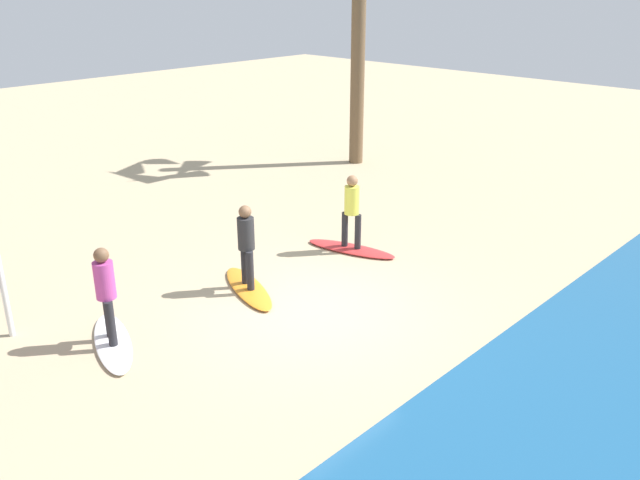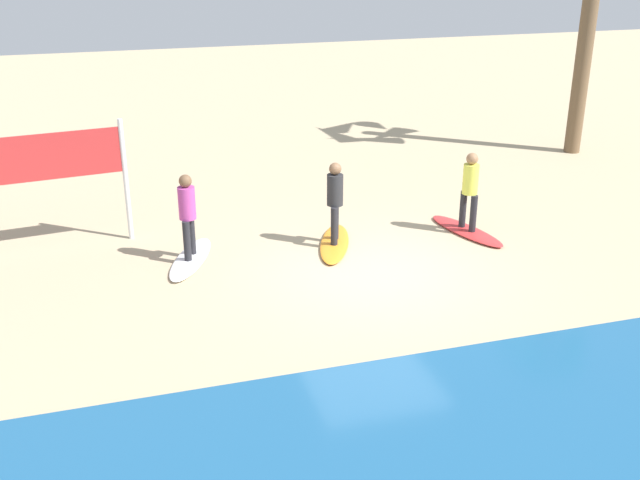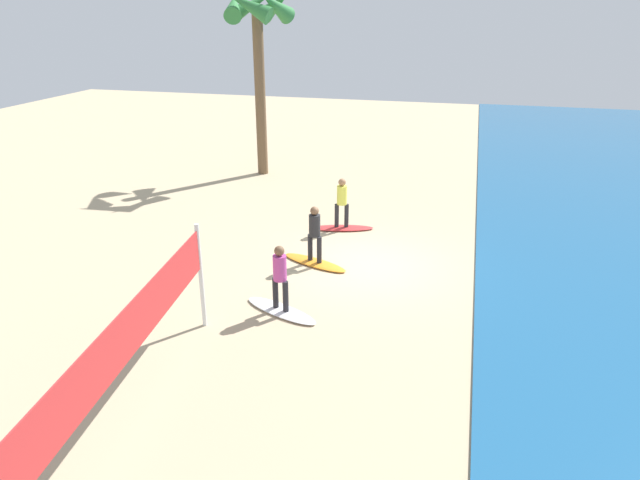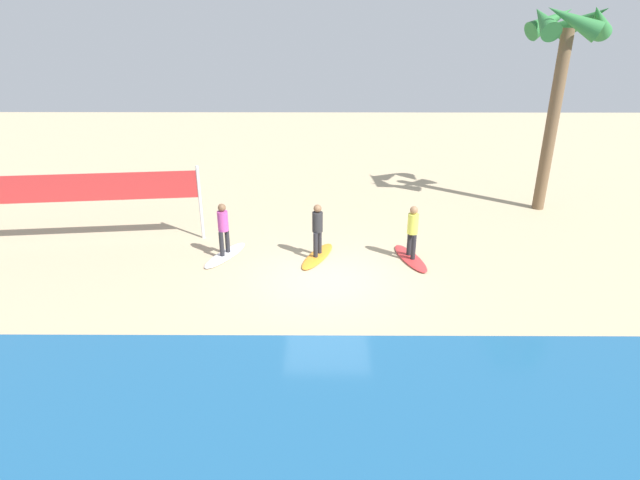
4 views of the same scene
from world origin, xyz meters
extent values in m
plane|color=tan|center=(0.00, 0.00, 0.00)|extent=(60.00, 60.00, 0.00)
ellipsoid|color=red|center=(-2.56, -1.31, 0.04)|extent=(1.07, 2.17, 0.09)
cylinder|color=#232328|center=(-2.60, -1.15, 0.48)|extent=(0.14, 0.14, 0.78)
cylinder|color=#232328|center=(-2.52, -1.46, 0.48)|extent=(0.14, 0.14, 0.78)
cylinder|color=#E0E04C|center=(-2.56, -1.31, 1.18)|extent=(0.32, 0.32, 0.62)
sphere|color=#9E704C|center=(-2.56, -1.31, 1.61)|extent=(0.24, 0.24, 0.24)
ellipsoid|color=orange|center=(0.30, -1.44, 0.04)|extent=(1.29, 2.16, 0.09)
cylinder|color=#232328|center=(0.36, -1.30, 0.48)|extent=(0.14, 0.14, 0.78)
cylinder|color=#232328|center=(0.24, -1.59, 0.48)|extent=(0.14, 0.14, 0.78)
cylinder|color=#262628|center=(0.30, -1.44, 1.18)|extent=(0.32, 0.32, 0.62)
sphere|color=brown|center=(0.30, -1.44, 1.61)|extent=(0.24, 0.24, 0.24)
ellipsoid|color=white|center=(3.18, -1.51, 0.04)|extent=(1.34, 2.15, 0.09)
cylinder|color=#232328|center=(3.25, -1.36, 0.48)|extent=(0.14, 0.14, 0.78)
cylinder|color=#232328|center=(3.12, -1.65, 0.48)|extent=(0.14, 0.14, 0.78)
cylinder|color=#B74293|center=(3.18, -1.51, 1.18)|extent=(0.32, 0.32, 0.62)
sphere|color=brown|center=(3.18, -1.51, 1.61)|extent=(0.24, 0.24, 0.24)
cylinder|color=silver|center=(4.20, -3.02, 1.25)|extent=(0.10, 0.10, 2.50)
cube|color=red|center=(8.66, -2.49, 1.90)|extent=(8.94, 1.09, 0.90)
cylinder|color=brown|center=(-8.33, -6.13, 3.29)|extent=(0.44, 0.44, 6.58)
cone|color=#2D7538|center=(-7.43, -6.13, 6.83)|extent=(0.70, 1.93, 1.40)
cone|color=#2D7538|center=(-8.05, -5.28, 6.83)|extent=(2.05, 1.26, 1.40)
cone|color=#2D7538|center=(-9.06, -5.60, 6.83)|extent=(1.70, 1.97, 1.40)
cone|color=#2D7538|center=(-9.06, -6.66, 6.83)|extent=(1.70, 1.97, 1.40)
cone|color=#2D7538|center=(-8.05, -6.99, 6.83)|extent=(2.05, 1.26, 1.40)
camera|label=1|loc=(7.69, 7.50, 5.66)|focal=37.09mm
camera|label=2|loc=(4.61, 11.90, 5.88)|focal=42.40mm
camera|label=3|loc=(14.64, 2.46, 6.86)|focal=32.15mm
camera|label=4|loc=(0.15, 13.10, 6.69)|focal=28.88mm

